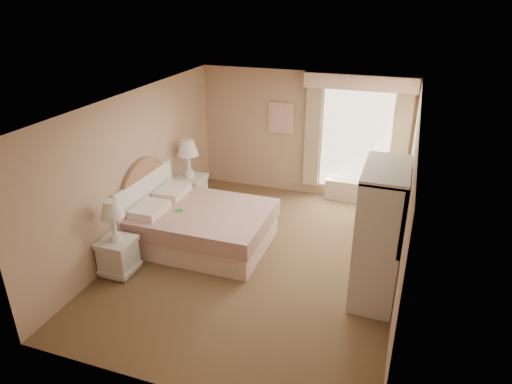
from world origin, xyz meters
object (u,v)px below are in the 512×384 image
at_px(nightstand_near, 117,247).
at_px(armoire, 379,244).
at_px(round_table, 384,200).
at_px(bed, 197,224).
at_px(cafe_chair, 372,196).
at_px(nightstand_far, 190,183).

height_order(nightstand_near, armoire, armoire).
bearing_deg(round_table, bed, -151.72).
height_order(bed, cafe_chair, bed).
distance_m(bed, armoire, 3.00).
distance_m(round_table, armoire, 2.01).
relative_size(nightstand_near, round_table, 1.45).
distance_m(nightstand_far, cafe_chair, 3.40).
distance_m(nightstand_near, armoire, 3.74).
distance_m(round_table, cafe_chair, 0.29).
bearing_deg(nightstand_near, nightstand_far, 90.00).
relative_size(bed, armoire, 1.13).
xyz_separation_m(nightstand_near, armoire, (3.65, 0.74, 0.34)).
relative_size(nightstand_far, round_table, 1.66).
distance_m(bed, nightstand_near, 1.39).
height_order(nightstand_far, round_table, nightstand_far).
xyz_separation_m(round_table, cafe_chair, (-0.23, 0.18, -0.02)).
bearing_deg(armoire, cafe_chair, 97.59).
xyz_separation_m(round_table, armoire, (0.06, -1.99, 0.24)).
bearing_deg(armoire, bed, 171.26).
height_order(bed, armoire, armoire).
bearing_deg(nightstand_far, armoire, -24.28).
distance_m(nightstand_near, cafe_chair, 4.45).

